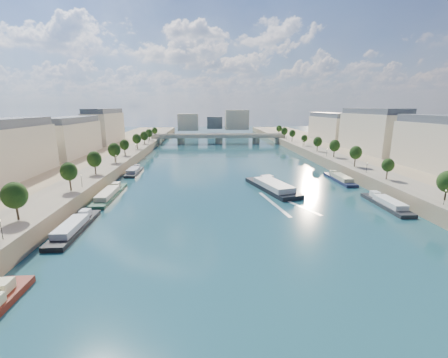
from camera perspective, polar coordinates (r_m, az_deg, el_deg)
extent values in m
plane|color=#0C2B36|center=(132.33, 1.57, 0.12)|extent=(700.00, 700.00, 0.00)
cube|color=#9E8460|center=(144.39, -28.20, 0.64)|extent=(44.00, 520.00, 5.00)
cube|color=#9E8460|center=(155.70, 29.01, 1.39)|extent=(44.00, 520.00, 5.00)
cube|color=gray|center=(138.31, -22.66, 1.79)|extent=(14.00, 520.00, 0.10)
cube|color=gray|center=(147.70, 24.20, 2.34)|extent=(14.00, 520.00, 0.10)
cylinder|color=#382B1E|center=(85.81, -33.83, -5.03)|extent=(0.50, 0.50, 3.82)
ellipsoid|color=black|center=(84.87, -34.15, -2.73)|extent=(4.80, 4.80, 5.52)
cylinder|color=#382B1E|center=(106.32, -27.51, -1.00)|extent=(0.50, 0.50, 3.82)
ellipsoid|color=black|center=(105.56, -27.73, 0.88)|extent=(4.80, 4.80, 5.52)
cylinder|color=#382B1E|center=(128.05, -23.30, 1.70)|extent=(0.50, 0.50, 3.82)
ellipsoid|color=black|center=(127.42, -23.45, 3.28)|extent=(4.80, 4.80, 5.52)
cylinder|color=#382B1E|center=(150.47, -20.32, 3.61)|extent=(0.50, 0.50, 3.82)
ellipsoid|color=black|center=(149.94, -20.44, 4.96)|extent=(4.80, 4.80, 5.52)
cylinder|color=#382B1E|center=(173.32, -18.11, 5.01)|extent=(0.50, 0.50, 3.82)
ellipsoid|color=black|center=(172.85, -18.20, 6.19)|extent=(4.80, 4.80, 5.52)
cylinder|color=#382B1E|center=(196.44, -16.42, 6.08)|extent=(0.50, 0.50, 3.82)
ellipsoid|color=black|center=(196.03, -16.49, 7.12)|extent=(4.80, 4.80, 5.52)
cylinder|color=#382B1E|center=(219.75, -15.07, 6.92)|extent=(0.50, 0.50, 3.82)
ellipsoid|color=black|center=(219.38, -15.13, 7.85)|extent=(4.80, 4.80, 5.52)
cylinder|color=#382B1E|center=(243.19, -13.98, 7.59)|extent=(0.50, 0.50, 3.82)
ellipsoid|color=black|center=(242.86, -14.03, 8.44)|extent=(4.80, 4.80, 5.52)
cylinder|color=#382B1E|center=(266.73, -13.08, 8.15)|extent=(0.50, 0.50, 3.82)
ellipsoid|color=black|center=(266.43, -13.13, 8.92)|extent=(4.80, 4.80, 5.52)
cylinder|color=#382B1E|center=(105.55, 35.79, -2.16)|extent=(0.50, 0.50, 3.82)
ellipsoid|color=black|center=(104.79, 36.06, -0.27)|extent=(4.80, 4.80, 5.52)
cylinder|color=#382B1E|center=(124.36, 28.93, 0.77)|extent=(0.50, 0.50, 3.82)
ellipsoid|color=black|center=(123.71, 29.13, 2.40)|extent=(4.80, 4.80, 5.52)
cylinder|color=#382B1E|center=(144.71, 23.94, 2.91)|extent=(0.50, 0.50, 3.82)
ellipsoid|color=black|center=(144.16, 24.07, 4.31)|extent=(4.80, 4.80, 5.52)
cylinder|color=#382B1E|center=(166.05, 20.18, 4.49)|extent=(0.50, 0.50, 3.82)
ellipsoid|color=black|center=(165.56, 20.29, 5.72)|extent=(4.80, 4.80, 5.52)
cylinder|color=#382B1E|center=(188.02, 17.28, 5.70)|extent=(0.50, 0.50, 3.82)
ellipsoid|color=black|center=(187.59, 17.36, 6.79)|extent=(4.80, 4.80, 5.52)
cylinder|color=#382B1E|center=(210.44, 14.99, 6.64)|extent=(0.50, 0.50, 3.82)
ellipsoid|color=black|center=(210.06, 15.05, 7.61)|extent=(4.80, 4.80, 5.52)
cylinder|color=#382B1E|center=(233.17, 13.13, 7.39)|extent=(0.50, 0.50, 3.82)
ellipsoid|color=black|center=(232.83, 13.18, 8.27)|extent=(4.80, 4.80, 5.52)
cylinder|color=#382B1E|center=(256.14, 11.60, 8.01)|extent=(0.50, 0.50, 3.82)
ellipsoid|color=black|center=(255.82, 11.64, 8.81)|extent=(4.80, 4.80, 5.52)
cylinder|color=#382B1E|center=(279.28, 10.32, 8.51)|extent=(0.50, 0.50, 3.82)
ellipsoid|color=black|center=(278.99, 10.35, 9.25)|extent=(4.80, 4.80, 5.52)
cylinder|color=black|center=(74.91, -36.68, -7.86)|extent=(0.14, 0.14, 4.00)
sphere|color=#FFE5B2|center=(74.26, -36.91, -6.34)|extent=(0.36, 0.36, 0.36)
cylinder|color=black|center=(108.90, -25.49, -0.42)|extent=(0.14, 0.14, 4.00)
sphere|color=#FFE5B2|center=(108.46, -25.61, 0.66)|extent=(0.36, 0.36, 0.36)
cylinder|color=black|center=(145.97, -19.82, 3.40)|extent=(0.14, 0.14, 4.00)
sphere|color=#FFE5B2|center=(145.64, -19.89, 4.21)|extent=(0.36, 0.36, 0.36)
cylinder|color=black|center=(184.27, -16.46, 5.63)|extent=(0.14, 0.14, 4.00)
sphere|color=#FFE5B2|center=(184.01, -16.50, 6.28)|extent=(0.36, 0.36, 0.36)
cylinder|color=black|center=(223.17, -14.24, 7.09)|extent=(0.14, 0.14, 4.00)
sphere|color=#FFE5B2|center=(222.95, -14.28, 7.62)|extent=(0.36, 0.36, 0.36)
cylinder|color=black|center=(100.26, 36.46, -2.93)|extent=(0.14, 0.14, 4.00)
sphere|color=#FFE5B2|center=(99.78, 36.63, -1.77)|extent=(0.36, 0.36, 0.36)
cylinder|color=black|center=(132.29, 25.52, 1.87)|extent=(0.14, 0.14, 4.00)
sphere|color=#FFE5B2|center=(131.93, 25.61, 2.77)|extent=(0.36, 0.36, 0.36)
cylinder|color=black|center=(167.78, 19.00, 4.71)|extent=(0.14, 0.14, 4.00)
sphere|color=#FFE5B2|center=(167.49, 19.05, 5.42)|extent=(0.36, 0.36, 0.36)
cylinder|color=black|center=(204.93, 14.76, 6.50)|extent=(0.14, 0.14, 4.00)
sphere|color=#FFE5B2|center=(204.70, 14.80, 7.09)|extent=(0.36, 0.36, 0.36)
cylinder|color=black|center=(242.99, 11.83, 7.72)|extent=(0.14, 0.14, 4.00)
sphere|color=#FFE5B2|center=(242.79, 11.85, 8.22)|extent=(0.36, 0.36, 0.36)
cube|color=beige|center=(134.02, -36.83, 4.09)|extent=(16.00, 52.00, 20.00)
cube|color=beige|center=(184.97, -27.18, 7.22)|extent=(16.00, 52.00, 20.00)
cube|color=#474C54|center=(184.33, -27.57, 10.80)|extent=(14.72, 50.44, 3.20)
cube|color=beige|center=(239.15, -21.73, 8.89)|extent=(16.00, 52.00, 20.00)
cube|color=#474C54|center=(238.65, -21.98, 11.66)|extent=(14.72, 50.44, 3.20)
cube|color=beige|center=(195.49, 26.30, 7.59)|extent=(16.00, 52.00, 20.00)
cube|color=#474C54|center=(194.89, 26.66, 10.97)|extent=(14.72, 50.44, 3.20)
cube|color=beige|center=(247.38, 19.66, 9.19)|extent=(16.00, 52.00, 20.00)
cube|color=#474C54|center=(246.90, 19.88, 11.87)|extent=(14.72, 50.44, 3.20)
cube|color=beige|center=(339.02, -6.84, 10.71)|extent=(22.00, 18.00, 18.00)
cube|color=beige|center=(350.36, 2.43, 11.21)|extent=(26.00, 20.00, 22.00)
cube|color=#474C54|center=(363.79, -1.81, 10.68)|extent=(18.00, 16.00, 14.00)
cube|color=#C1B79E|center=(256.59, -1.00, 8.13)|extent=(112.00, 11.00, 2.20)
cube|color=#C1B79E|center=(251.47, -0.95, 8.36)|extent=(112.00, 0.80, 0.90)
cube|color=#C1B79E|center=(261.42, -1.06, 8.56)|extent=(112.00, 0.80, 0.90)
cylinder|color=#C1B79E|center=(257.49, -8.19, 7.19)|extent=(6.40, 6.40, 5.00)
cylinder|color=#C1B79E|center=(256.97, -1.00, 7.31)|extent=(6.40, 6.40, 5.00)
cylinder|color=#C1B79E|center=(260.41, 6.11, 7.32)|extent=(6.40, 6.40, 5.00)
cube|color=#C1B79E|center=(259.83, -12.62, 7.05)|extent=(6.00, 12.00, 5.00)
cube|color=#C1B79E|center=(264.50, 10.42, 7.27)|extent=(6.00, 12.00, 5.00)
cube|color=black|center=(116.04, 9.10, -1.75)|extent=(16.88, 31.62, 2.17)
cube|color=white|center=(113.22, 9.40, -1.07)|extent=(12.39, 20.97, 1.95)
cube|color=white|center=(124.18, 8.22, 0.25)|extent=(5.19, 4.72, 1.80)
cube|color=silver|center=(99.62, 9.40, -4.64)|extent=(5.39, 25.85, 0.04)
cube|color=silver|center=(101.23, 12.95, -4.51)|extent=(11.39, 24.35, 0.04)
cube|color=beige|center=(64.00, -36.50, -16.08)|extent=(2.50, 2.80, 1.80)
cube|color=black|center=(86.80, -26.53, -8.56)|extent=(5.00, 24.43, 1.80)
cube|color=silver|center=(84.54, -27.16, -7.98)|extent=(4.10, 13.43, 1.60)
cube|color=silver|center=(92.53, -24.93, -5.86)|extent=(2.50, 2.93, 1.80)
cube|color=#1A412D|center=(112.85, -20.90, -3.04)|extent=(5.00, 28.29, 1.80)
cube|color=beige|center=(110.32, -21.32, -2.53)|extent=(4.10, 15.56, 1.60)
cube|color=beige|center=(120.21, -19.82, -1.07)|extent=(2.50, 3.39, 1.80)
cube|color=#2A292C|center=(148.17, -16.71, 1.13)|extent=(5.00, 20.07, 1.80)
cube|color=#95939C|center=(146.29, -16.90, 1.64)|extent=(4.10, 11.04, 1.60)
cube|color=#95939C|center=(153.56, -16.27, 2.27)|extent=(2.50, 2.41, 1.80)
cube|color=#28292B|center=(108.67, 28.46, -4.45)|extent=(5.00, 22.46, 1.80)
cube|color=white|center=(106.77, 29.06, -3.87)|extent=(4.10, 12.35, 1.60)
cube|color=white|center=(113.67, 26.80, -2.57)|extent=(2.50, 2.70, 1.80)
cube|color=#1C223F|center=(137.06, 21.17, -0.21)|extent=(5.00, 23.35, 1.80)
cube|color=beige|center=(135.04, 21.56, 0.30)|extent=(4.10, 12.84, 1.60)
cube|color=beige|center=(142.89, 20.08, 1.16)|extent=(2.50, 2.80, 1.80)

